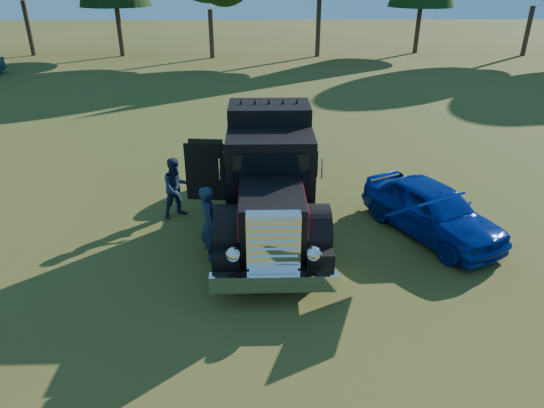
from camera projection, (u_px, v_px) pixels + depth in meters
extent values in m
plane|color=#324F17|center=(283.00, 287.00, 10.21)|extent=(120.00, 120.00, 0.00)
cylinder|color=#2D2116|center=(29.00, 28.00, 36.82)|extent=(0.36, 0.36, 3.96)
cylinder|color=#2D2116|center=(119.00, 24.00, 36.37)|extent=(0.36, 0.36, 4.68)
cylinder|color=#2D2116|center=(211.00, 34.00, 35.90)|extent=(0.36, 0.36, 3.42)
cylinder|color=#2D2116|center=(318.00, 28.00, 36.37)|extent=(0.36, 0.36, 4.14)
cylinder|color=#2D2116|center=(418.00, 23.00, 37.82)|extent=(0.36, 0.36, 4.50)
cylinder|color=#2D2116|center=(528.00, 31.00, 36.84)|extent=(0.36, 0.36, 3.60)
cylinder|color=black|center=(224.00, 249.00, 10.53)|extent=(0.32, 1.10, 1.10)
cylinder|color=black|center=(320.00, 248.00, 10.58)|extent=(0.32, 1.10, 1.10)
cylinder|color=black|center=(234.00, 168.00, 14.85)|extent=(0.32, 1.10, 1.10)
cylinder|color=black|center=(302.00, 167.00, 14.89)|extent=(0.32, 1.10, 1.10)
cylinder|color=black|center=(245.00, 168.00, 14.86)|extent=(0.32, 1.10, 1.10)
cylinder|color=black|center=(292.00, 167.00, 14.89)|extent=(0.32, 1.10, 1.10)
cube|color=black|center=(270.00, 196.00, 12.86)|extent=(1.60, 6.40, 0.28)
cube|color=white|center=(274.00, 282.00, 9.43)|extent=(2.50, 0.22, 0.36)
cube|color=white|center=(273.00, 243.00, 9.40)|extent=(1.05, 0.30, 1.30)
cube|color=black|center=(272.00, 216.00, 10.32)|extent=(1.35, 1.80, 1.10)
cube|color=maroon|center=(239.00, 208.00, 10.21)|extent=(0.02, 1.80, 0.60)
cube|color=maroon|center=(305.00, 207.00, 10.25)|extent=(0.02, 1.80, 0.60)
cylinder|color=black|center=(228.00, 233.00, 10.36)|extent=(0.55, 1.24, 1.24)
cylinder|color=black|center=(316.00, 232.00, 10.40)|extent=(0.55, 1.24, 1.24)
sphere|color=white|center=(233.00, 255.00, 9.40)|extent=(0.32, 0.32, 0.32)
sphere|color=white|center=(313.00, 253.00, 9.44)|extent=(0.32, 0.32, 0.32)
cube|color=black|center=(270.00, 177.00, 11.60)|extent=(2.05, 1.30, 2.10)
cube|color=black|center=(271.00, 168.00, 10.78)|extent=(1.70, 0.05, 0.65)
cube|color=black|center=(269.00, 151.00, 12.68)|extent=(2.05, 1.30, 2.50)
cube|color=black|center=(268.00, 158.00, 14.52)|extent=(2.00, 2.00, 0.35)
cube|color=black|center=(207.00, 172.00, 12.14)|extent=(1.10, 0.17, 1.50)
cube|color=maroon|center=(207.00, 177.00, 12.25)|extent=(0.85, 0.11, 0.75)
imported|color=#0838B4|center=(432.00, 209.00, 12.02)|extent=(3.21, 4.23, 1.34)
cube|color=#0838B4|center=(424.00, 204.00, 10.26)|extent=(1.58, 1.42, 0.67)
imported|color=#22374F|center=(210.00, 223.00, 10.93)|extent=(0.55, 0.72, 1.77)
imported|color=#1A263C|center=(177.00, 188.00, 12.82)|extent=(1.01, 0.95, 1.65)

